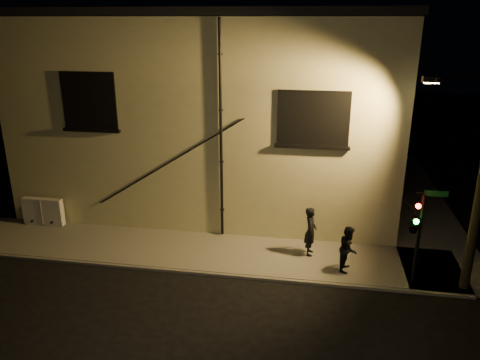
% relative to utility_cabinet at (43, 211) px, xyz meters
% --- Properties ---
extents(ground, '(90.00, 90.00, 0.00)m').
position_rel_utility_cabinet_xyz_m(ground, '(9.47, -2.70, -0.70)').
color(ground, black).
extents(sidewalk, '(21.00, 16.00, 0.12)m').
position_rel_utility_cabinet_xyz_m(sidewalk, '(10.70, 1.69, -0.64)').
color(sidewalk, slate).
rests_on(sidewalk, ground).
extents(building, '(16.20, 12.23, 8.80)m').
position_rel_utility_cabinet_xyz_m(building, '(6.47, 6.29, 3.71)').
color(building, beige).
rests_on(building, ground).
extents(utility_cabinet, '(1.75, 0.29, 1.15)m').
position_rel_utility_cabinet_xyz_m(utility_cabinet, '(0.00, 0.00, 0.00)').
color(utility_cabinet, silver).
rests_on(utility_cabinet, sidewalk).
extents(pedestrian_a, '(0.45, 0.68, 1.85)m').
position_rel_utility_cabinet_xyz_m(pedestrian_a, '(11.19, -0.84, 0.35)').
color(pedestrian_a, black).
rests_on(pedestrian_a, sidewalk).
extents(pedestrian_b, '(0.77, 0.90, 1.62)m').
position_rel_utility_cabinet_xyz_m(pedestrian_b, '(12.51, -1.78, 0.24)').
color(pedestrian_b, black).
rests_on(pedestrian_b, sidewalk).
extents(traffic_signal, '(1.27, 1.92, 3.26)m').
position_rel_utility_cabinet_xyz_m(traffic_signal, '(14.42, -2.39, 1.61)').
color(traffic_signal, black).
rests_on(traffic_signal, sidewalk).
extents(streetlamp_pole, '(2.03, 1.39, 7.24)m').
position_rel_utility_cabinet_xyz_m(streetlamp_pole, '(16.13, -2.24, 3.14)').
color(streetlamp_pole, black).
rests_on(streetlamp_pole, ground).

